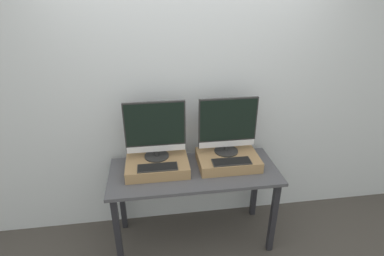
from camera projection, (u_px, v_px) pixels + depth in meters
The scene contains 8 objects.
wall_back at pixel (188, 101), 2.76m from camera, with size 8.00×0.04×2.60m.
workbench at pixel (194, 180), 2.69m from camera, with size 1.49×0.62×0.79m.
wooden_riser_left at pixel (157, 165), 2.63m from camera, with size 0.54×0.38×0.10m.
monitor_left at pixel (155, 130), 2.56m from camera, with size 0.52×0.22×0.52m.
keyboard_left at pixel (158, 167), 2.50m from camera, with size 0.34×0.12×0.01m.
wooden_riser_right at pixel (228, 160), 2.71m from camera, with size 0.54×0.38×0.10m.
monitor_right at pixel (228, 125), 2.64m from camera, with size 0.52×0.22×0.52m.
keyboard_right at pixel (232, 161), 2.58m from camera, with size 0.34×0.12×0.01m.
Camera 1 is at (-0.34, -1.90, 2.25)m, focal length 28.00 mm.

